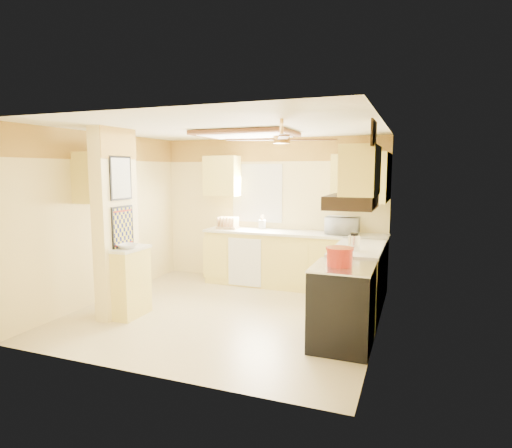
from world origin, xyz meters
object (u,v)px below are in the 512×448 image
at_px(microwave, 343,225).
at_px(bowl, 127,246).
at_px(kettle, 354,242).
at_px(dutch_oven, 340,256).
at_px(stove, 342,306).

distance_m(microwave, bowl, 3.30).
relative_size(microwave, kettle, 2.25).
bearing_deg(dutch_oven, bowl, -178.33).
relative_size(stove, microwave, 1.80).
bearing_deg(bowl, dutch_oven, 1.67).
xyz_separation_m(stove, dutch_oven, (-0.04, 0.00, 0.56)).
bearing_deg(kettle, stove, -90.11).
xyz_separation_m(microwave, dutch_oven, (0.32, -2.15, -0.06)).
height_order(microwave, dutch_oven, microwave).
height_order(stove, bowl, bowl).
bearing_deg(dutch_oven, microwave, 98.53).
bearing_deg(kettle, dutch_oven, -93.19).
height_order(stove, dutch_oven, dutch_oven).
height_order(microwave, kettle, microwave).
bearing_deg(dutch_oven, kettle, 86.81).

